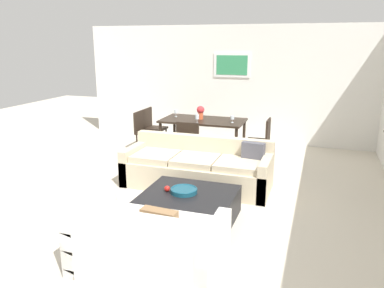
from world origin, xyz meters
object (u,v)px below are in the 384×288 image
Objects in this scene: decorative_bowl at (184,190)px; dining_chair_right_near at (262,138)px; wine_glass_foot at (197,117)px; centerpiece_vase at (201,111)px; sofa_beige at (198,169)px; dining_table at (203,123)px; loveseat_white at (148,245)px; dining_chair_foot at (190,141)px; dining_chair_left_far at (152,125)px; dining_chair_left_near at (144,129)px; wine_glass_right_near at (232,118)px; apple_on_coffee_table at (167,189)px; wine_glass_left_far at (176,112)px; coffee_table at (189,207)px.

dining_chair_right_near is at bearing 78.16° from decorative_bowl.
centerpiece_vase reaches higher than wine_glass_foot.
dining_chair_right_near is at bearing 63.60° from sofa_beige.
centerpiece_vase is at bearing 157.32° from dining_table.
sofa_beige is 1.25m from decorative_bowl.
loveseat_white is (0.26, -2.47, 0.00)m from sofa_beige.
dining_table is at bearing 90.00° from dining_chair_foot.
dining_chair_right_near is 2.56m from dining_chair_left_far.
dining_chair_right_near is at bearing 0.00° from dining_chair_left_near.
dining_chair_left_far is (-1.99, 4.49, 0.21)m from loveseat_white.
wine_glass_foot is (-0.73, 3.88, 0.59)m from loveseat_white.
apple_on_coffee_table is at bearing -93.98° from wine_glass_right_near.
wine_glass_foot is at bearing -25.57° from dining_chair_left_far.
dining_chair_left_far reaches higher than decorative_bowl.
wine_glass_right_near reaches higher than dining_chair_right_near.
apple_on_coffee_table is at bearing -81.79° from dining_table.
dining_chair_left_far reaches higher than loveseat_white.
dining_chair_foot reaches higher than dining_table.
dining_chair_right_near reaches higher than sofa_beige.
dining_chair_right_near and dining_chair_left_far have the same top height.
dining_chair_foot reaches higher than apple_on_coffee_table.
wine_glass_right_near is at bearing -9.94° from dining_table.
centerpiece_vase is at bearing -8.48° from wine_glass_left_far.
dining_chair_right_near is at bearing 79.51° from coffee_table.
dining_chair_foot is 1.43m from dining_chair_left_near.
decorative_bowl is 0.41× the size of dining_chair_foot.
dining_chair_left_near is at bearing 137.29° from sofa_beige.
decorative_bowl is 3.78m from dining_chair_left_far.
wine_glass_right_near is at bearing -9.50° from dining_chair_left_far.
dining_chair_right_near is (1.26, -0.21, -0.17)m from dining_table.
wine_glass_left_far is 0.83m from wine_glass_foot.
wine_glass_left_far is (-1.12, 1.92, 0.57)m from sofa_beige.
centerpiece_vase is at bearing 100.40° from loveseat_white.
decorative_bowl is 3.43m from dining_chair_left_near.
wine_glass_foot reaches higher than loveseat_white.
sofa_beige is 2.29m from wine_glass_left_far.
wine_glass_left_far is (0.62, 0.32, 0.36)m from dining_chair_left_near.
wine_glass_foot reaches higher than sofa_beige.
dining_chair_foot is at bearing -90.00° from wine_glass_foot.
sofa_beige is 2.72× the size of dining_chair_left_near.
dining_chair_left_near reaches higher than apple_on_coffee_table.
wine_glass_left_far is at bearing 170.50° from dining_chair_right_near.
loveseat_white is 0.89× the size of dining_table.
dining_table is 0.45m from wine_glass_foot.
wine_glass_right_near is (1.91, -0.32, 0.35)m from dining_chair_left_far.
wine_glass_right_near is 0.94× the size of wine_glass_left_far.
dining_table is 0.68m from wine_glass_right_near.
coffee_table is at bearing -75.35° from centerpiece_vase.
dining_chair_left_far is at bearing 120.80° from decorative_bowl.
apple_on_coffee_table is 2.74m from wine_glass_foot.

